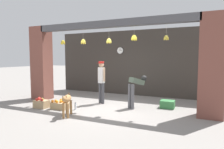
% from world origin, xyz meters
% --- Properties ---
extents(ground_plane, '(60.00, 60.00, 0.00)m').
position_xyz_m(ground_plane, '(0.00, 0.00, 0.00)').
color(ground_plane, gray).
extents(shop_back_wall, '(7.74, 0.12, 3.03)m').
position_xyz_m(shop_back_wall, '(0.00, 2.80, 1.52)').
color(shop_back_wall, '#38332D').
rests_on(shop_back_wall, ground_plane).
extents(shop_pillar_left, '(0.70, 0.60, 3.03)m').
position_xyz_m(shop_pillar_left, '(-3.22, 0.30, 1.52)').
color(shop_pillar_left, brown).
rests_on(shop_pillar_left, ground_plane).
extents(shop_pillar_right, '(0.70, 0.60, 3.03)m').
position_xyz_m(shop_pillar_right, '(3.22, 0.30, 1.52)').
color(shop_pillar_right, brown).
rests_on(shop_pillar_right, ground_plane).
extents(storefront_awning, '(5.84, 0.27, 0.80)m').
position_xyz_m(storefront_awning, '(-0.01, 0.12, 2.88)').
color(storefront_awning, '#4C4C51').
extents(dog, '(0.45, 0.77, 0.70)m').
position_xyz_m(dog, '(-0.68, -1.37, 0.48)').
color(dog, '#9E7042').
rests_on(dog, ground_plane).
extents(shopkeeper, '(0.34, 0.28, 1.62)m').
position_xyz_m(shopkeeper, '(-0.52, 0.57, 0.95)').
color(shopkeeper, '#424247').
rests_on(shopkeeper, ground_plane).
extents(worker_stooping, '(0.50, 0.82, 1.12)m').
position_xyz_m(worker_stooping, '(0.88, 0.50, 0.75)').
color(worker_stooping, '#56565B').
rests_on(worker_stooping, ground_plane).
extents(fruit_crate_oranges, '(0.59, 0.41, 0.32)m').
position_xyz_m(fruit_crate_oranges, '(-1.45, -0.71, 0.13)').
color(fruit_crate_oranges, tan).
rests_on(fruit_crate_oranges, ground_plane).
extents(fruit_crate_apples, '(0.48, 0.36, 0.36)m').
position_xyz_m(fruit_crate_apples, '(-2.14, -0.89, 0.15)').
color(fruit_crate_apples, tan).
rests_on(fruit_crate_apples, ground_plane).
extents(produce_box_green, '(0.48, 0.40, 0.26)m').
position_xyz_m(produce_box_green, '(1.91, 0.92, 0.13)').
color(produce_box_green, '#387A42').
rests_on(produce_box_green, ground_plane).
extents(water_bottle, '(0.07, 0.07, 0.25)m').
position_xyz_m(water_bottle, '(-0.89, -0.63, 0.12)').
color(water_bottle, silver).
rests_on(water_bottle, ground_plane).
extents(wall_clock, '(0.32, 0.03, 0.32)m').
position_xyz_m(wall_clock, '(-0.62, 2.72, 2.10)').
color(wall_clock, black).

